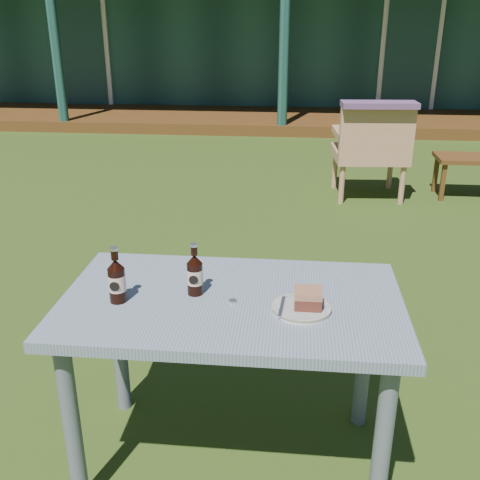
# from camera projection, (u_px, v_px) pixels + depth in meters

# --- Properties ---
(ground) EXTENTS (80.00, 80.00, 0.00)m
(ground) POSITION_uv_depth(u_px,v_px,m) (259.00, 281.00, 3.72)
(ground) COLOR #334916
(pavilion) EXTENTS (15.80, 8.30, 3.45)m
(pavilion) POSITION_uv_depth(u_px,v_px,m) (290.00, 16.00, 11.78)
(pavilion) COLOR #19433A
(pavilion) RESTS_ON ground
(cafe_table) EXTENTS (1.20, 0.70, 0.72)m
(cafe_table) POSITION_uv_depth(u_px,v_px,m) (232.00, 323.00, 2.01)
(cafe_table) COLOR slate
(cafe_table) RESTS_ON ground
(plate) EXTENTS (0.20, 0.20, 0.01)m
(plate) POSITION_uv_depth(u_px,v_px,m) (301.00, 308.00, 1.89)
(plate) COLOR silver
(plate) RESTS_ON cafe_table
(cake_slice) EXTENTS (0.09, 0.09, 0.06)m
(cake_slice) POSITION_uv_depth(u_px,v_px,m) (308.00, 298.00, 1.88)
(cake_slice) COLOR #54251A
(cake_slice) RESTS_ON plate
(fork) EXTENTS (0.02, 0.14, 0.00)m
(fork) POSITION_uv_depth(u_px,v_px,m) (282.00, 306.00, 1.88)
(fork) COLOR silver
(fork) RESTS_ON plate
(cola_bottle_near) EXTENTS (0.06, 0.06, 0.19)m
(cola_bottle_near) POSITION_uv_depth(u_px,v_px,m) (195.00, 274.00, 1.98)
(cola_bottle_near) COLOR black
(cola_bottle_near) RESTS_ON cafe_table
(cola_bottle_far) EXTENTS (0.06, 0.06, 0.20)m
(cola_bottle_far) POSITION_uv_depth(u_px,v_px,m) (117.00, 280.00, 1.92)
(cola_bottle_far) COLOR black
(cola_bottle_far) RESTS_ON cafe_table
(bottle_cap) EXTENTS (0.03, 0.03, 0.01)m
(bottle_cap) POSITION_uv_depth(u_px,v_px,m) (233.00, 301.00, 1.94)
(bottle_cap) COLOR silver
(bottle_cap) RESTS_ON cafe_table
(armchair_left) EXTENTS (0.70, 0.66, 0.89)m
(armchair_left) POSITION_uv_depth(u_px,v_px,m) (371.00, 147.00, 5.21)
(armchair_left) COLOR tan
(armchair_left) RESTS_ON ground
(floral_throw) EXTENTS (0.67, 0.27, 0.05)m
(floral_throw) POSITION_uv_depth(u_px,v_px,m) (379.00, 105.00, 4.89)
(floral_throw) COLOR #624068
(floral_throw) RESTS_ON armchair_left
(side_table) EXTENTS (0.60, 0.40, 0.40)m
(side_table) POSITION_uv_depth(u_px,v_px,m) (468.00, 162.00, 5.31)
(side_table) COLOR #533114
(side_table) RESTS_ON ground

